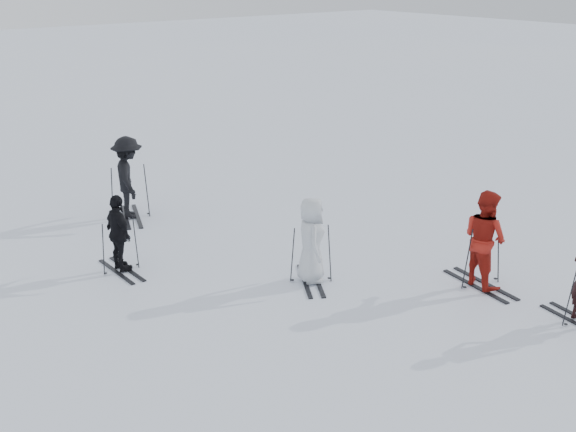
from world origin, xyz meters
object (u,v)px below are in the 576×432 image
object	(u,v)px
skier_red	(484,240)
skier_uphill_far	(129,178)
skier_uphill_left	(119,235)
skier_grey	(311,241)

from	to	relation	value
skier_red	skier_uphill_far	distance (m)	8.59
skier_red	skier_uphill_left	bearing A→B (deg)	55.14
skier_red	skier_grey	world-z (taller)	skier_red
skier_uphill_left	skier_uphill_far	size ratio (longest dim) A/B	0.80
skier_grey	skier_uphill_far	size ratio (longest dim) A/B	0.85
skier_red	skier_uphill_left	world-z (taller)	skier_red
skier_uphill_left	skier_grey	bearing A→B (deg)	-135.32
skier_grey	skier_uphill_left	distance (m)	3.88
skier_grey	skier_red	bearing A→B (deg)	-100.47
skier_grey	skier_uphill_far	world-z (taller)	skier_uphill_far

